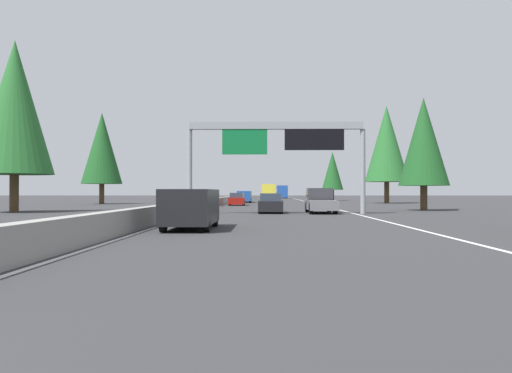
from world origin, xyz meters
TOP-DOWN VIEW (x-y plane):
  - ground_plane at (60.00, 0.00)m, footprint 320.00×320.00m
  - median_barrier at (80.00, 0.30)m, footprint 180.00×0.56m
  - shoulder_stripe_right at (70.00, -11.52)m, footprint 160.00×0.16m
  - shoulder_stripe_median at (70.00, -0.25)m, footprint 160.00×0.16m
  - sign_gantry_overhead at (33.64, -6.03)m, footprint 0.50×12.68m
  - minivan_far_left at (18.66, -1.98)m, footprint 5.00×1.95m
  - pickup_near_center at (35.89, -9.22)m, footprint 5.60×2.00m
  - sedan_mid_left at (79.18, -1.82)m, footprint 4.40×1.80m
  - bus_mid_right at (126.88, -9.04)m, footprint 11.50×2.55m
  - sedan_distant_a at (57.49, -1.74)m, footprint 4.40×1.80m
  - box_truck_far_center at (92.91, -5.55)m, footprint 8.50×2.40m
  - sedan_distant_b at (35.70, -5.48)m, footprint 4.40×1.80m
  - minivan_near_right at (72.25, -1.98)m, footprint 5.00×1.95m
  - conifer_right_near at (41.06, -18.52)m, footprint 4.22×4.22m
  - conifer_right_mid at (69.31, -21.86)m, footprint 5.96×5.96m
  - conifer_right_far at (90.93, -17.09)m, footprint 3.87×3.87m
  - conifer_left_near at (36.61, 14.36)m, footprint 5.89×5.89m
  - conifer_left_mid at (64.20, 16.28)m, footprint 5.26×5.26m

SIDE VIEW (x-z plane):
  - ground_plane at x=60.00m, z-range 0.00..0.00m
  - shoulder_stripe_right at x=70.00m, z-range 0.00..0.01m
  - shoulder_stripe_median at x=70.00m, z-range 0.00..0.01m
  - median_barrier at x=80.00m, z-range 0.00..0.90m
  - sedan_mid_left at x=79.18m, z-range -0.05..1.42m
  - sedan_distant_a at x=57.49m, z-range -0.05..1.42m
  - sedan_distant_b at x=35.70m, z-range -0.05..1.42m
  - pickup_near_center at x=35.89m, z-range -0.02..1.84m
  - minivan_far_left at x=18.66m, z-range 0.11..1.80m
  - minivan_near_right at x=72.25m, z-range 0.11..1.80m
  - box_truck_far_center at x=92.91m, z-range 0.14..3.09m
  - bus_mid_right at x=126.88m, z-range 0.17..3.27m
  - sign_gantry_overhead at x=33.64m, z-range 1.93..8.47m
  - conifer_right_far at x=90.93m, z-range 0.94..9.74m
  - conifer_right_near at x=41.06m, z-range 1.03..10.62m
  - conifer_left_mid at x=64.20m, z-range 1.29..13.23m
  - conifer_left_near at x=36.61m, z-range 1.45..14.84m
  - conifer_right_mid at x=69.31m, z-range 1.47..15.02m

